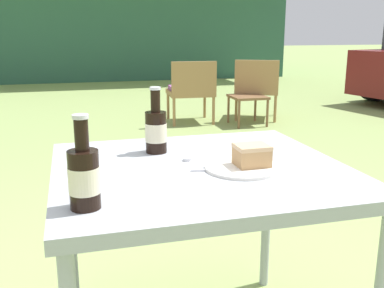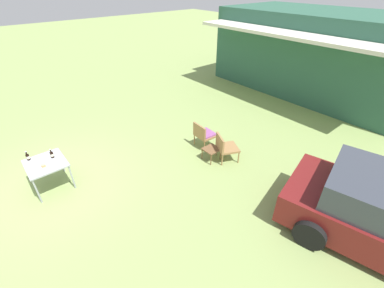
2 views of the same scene
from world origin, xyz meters
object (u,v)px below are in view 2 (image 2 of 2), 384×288
(wicker_chair_cushioned, at_px, (204,134))
(cola_bottle_far, at_px, (28,157))
(wicker_chair_plain, at_px, (225,146))
(garden_side_table, at_px, (211,150))
(cake_on_plate, at_px, (43,166))
(cola_bottle_near, at_px, (52,155))
(patio_table, at_px, (46,165))

(wicker_chair_cushioned, height_order, cola_bottle_far, cola_bottle_far)
(wicker_chair_plain, bearing_deg, garden_side_table, 76.18)
(cake_on_plate, height_order, cola_bottle_far, cola_bottle_far)
(wicker_chair_cushioned, relative_size, cola_bottle_near, 3.33)
(wicker_chair_plain, relative_size, cola_bottle_near, 3.33)
(wicker_chair_cushioned, distance_m, cola_bottle_far, 4.69)
(cake_on_plate, bearing_deg, cola_bottle_far, -158.74)
(cola_bottle_near, bearing_deg, cake_on_plate, -48.11)
(garden_side_table, bearing_deg, wicker_chair_plain, 50.27)
(garden_side_table, xyz_separation_m, patio_table, (-1.75, -3.86, 0.35))
(cake_on_plate, bearing_deg, wicker_chair_cushioned, 77.28)
(cola_bottle_far, bearing_deg, cake_on_plate, 21.26)
(wicker_chair_plain, distance_m, patio_table, 4.61)
(wicker_chair_plain, distance_m, cola_bottle_far, 5.03)
(cake_on_plate, height_order, cola_bottle_near, cola_bottle_near)
(wicker_chair_plain, bearing_deg, wicker_chair_cushioned, 24.94)
(cola_bottle_near, bearing_deg, wicker_chair_plain, 61.96)
(wicker_chair_plain, xyz_separation_m, cola_bottle_near, (-2.10, -3.95, 0.38))
(patio_table, relative_size, cola_bottle_far, 3.95)
(wicker_chair_cushioned, relative_size, cola_bottle_far, 3.33)
(wicker_chair_plain, relative_size, cake_on_plate, 3.26)
(cola_bottle_near, relative_size, cola_bottle_far, 1.00)
(wicker_chair_plain, bearing_deg, cola_bottle_far, 87.68)
(patio_table, xyz_separation_m, cola_bottle_far, (-0.38, -0.27, 0.15))
(wicker_chair_cushioned, bearing_deg, cola_bottle_far, 75.24)
(cake_on_plate, xyz_separation_m, cola_bottle_near, (-0.25, 0.27, 0.06))
(wicker_chair_plain, distance_m, cake_on_plate, 4.62)
(patio_table, distance_m, cola_bottle_near, 0.28)
(cake_on_plate, xyz_separation_m, cola_bottle_far, (-0.52, -0.20, 0.06))
(wicker_chair_plain, xyz_separation_m, patio_table, (-2.00, -4.15, 0.23))
(cake_on_plate, bearing_deg, garden_side_table, 67.68)
(patio_table, distance_m, cola_bottle_far, 0.49)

